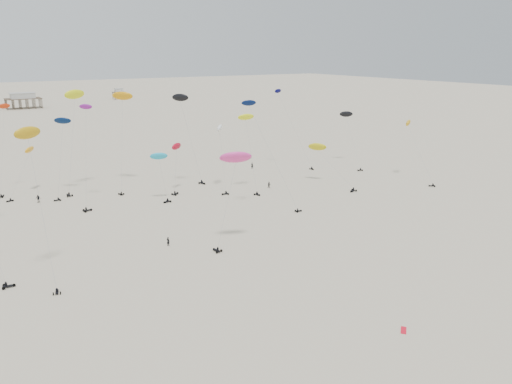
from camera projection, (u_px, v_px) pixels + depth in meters
ground_plane at (107, 143)px, 196.85m from camera, size 900.00×900.00×0.00m
pavilion_main at (23, 102)px, 313.29m from camera, size 21.00×13.00×9.80m
pavilion_small at (119, 94)px, 373.47m from camera, size 9.00×7.00×8.00m
rig_0 at (248, 131)px, 127.60m from camera, size 4.71×10.24×20.14m
rig_1 at (3, 141)px, 126.02m from camera, size 6.77×10.58×22.73m
rig_2 at (349, 124)px, 160.57m from camera, size 9.61×17.01×21.20m
rig_3 at (290, 119)px, 154.86m from camera, size 6.06×15.22×25.97m
rig_4 at (186, 120)px, 132.86m from camera, size 6.89×7.25×24.40m
rig_5 at (176, 161)px, 127.99m from camera, size 6.20×7.77×12.40m
rig_7 at (263, 134)px, 111.76m from camera, size 9.59×12.04×25.88m
rig_8 at (74, 108)px, 127.97m from camera, size 9.67×12.09×26.20m
rig_9 at (161, 168)px, 120.19m from camera, size 4.56×6.41×11.77m
rig_10 at (324, 155)px, 136.45m from camera, size 4.88×18.24×16.59m
rig_11 at (86, 156)px, 115.55m from camera, size 6.99×12.78×23.99m
rig_12 at (221, 140)px, 129.89m from camera, size 6.13×11.54×17.42m
rig_13 at (62, 133)px, 125.32m from camera, size 8.03×11.70×20.08m
rig_15 at (122, 103)px, 133.37m from camera, size 10.21×17.30×26.63m
rig_16 at (32, 158)px, 76.56m from camera, size 4.70×12.41×24.55m
rig_17 at (413, 134)px, 141.11m from camera, size 7.08×16.17×19.62m
rig_18 at (234, 166)px, 91.80m from camera, size 10.21×6.82×17.87m
rig_19 at (26, 158)px, 126.64m from camera, size 9.71×11.31×14.12m
spectator_0 at (168, 246)px, 93.47m from camera, size 0.82×0.89×2.02m
spectator_1 at (269, 188)px, 132.67m from camera, size 1.10×0.83×2.01m
spectator_2 at (39, 202)px, 120.06m from camera, size 1.54×1.30×2.29m
spectator_3 at (252, 169)px, 154.38m from camera, size 1.00×0.99×2.30m
grounded_kite_b at (404, 330)px, 65.20m from camera, size 1.82×1.71×0.07m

